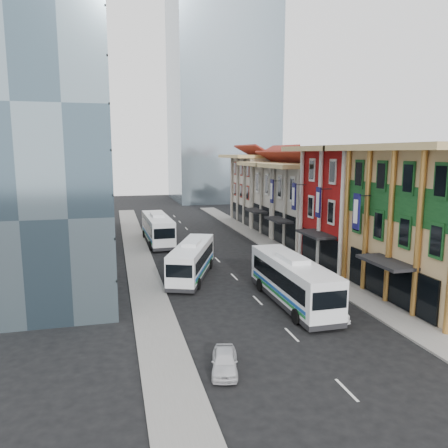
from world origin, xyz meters
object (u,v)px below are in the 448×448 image
object	(u,v)px
bus_right	(292,280)
sedan_right	(322,309)
shophouse_tan	(436,226)
sedan_left	(225,361)
office_tower	(42,117)
bus_left_far	(158,228)
bus_left_near	(192,259)

from	to	relation	value
bus_right	sedan_right	size ratio (longest dim) A/B	2.86
shophouse_tan	sedan_right	distance (m)	12.16
shophouse_tan	sedan_left	bearing A→B (deg)	-158.63
office_tower	bus_left_far	bearing A→B (deg)	50.52
office_tower	bus_right	world-z (taller)	office_tower
bus_right	sedan_right	xyz separation A→B (m)	(0.84, -3.54, -1.26)
bus_left_far	sedan_left	world-z (taller)	bus_left_far
shophouse_tan	sedan_right	xyz separation A→B (m)	(-10.77, -1.94, -5.29)
bus_right	sedan_left	world-z (taller)	bus_right
bus_left_near	bus_right	xyz separation A→B (m)	(6.35, -9.28, 0.17)
bus_left_far	bus_right	xyz separation A→B (m)	(7.89, -26.36, -0.04)
office_tower	bus_left_near	bearing A→B (deg)	-13.46
shophouse_tan	bus_left_far	size ratio (longest dim) A/B	1.12
bus_left_far	sedan_right	distance (m)	31.18
office_tower	sedan_right	size ratio (longest dim) A/B	7.01
shophouse_tan	bus_right	distance (m)	12.40
bus_left_far	sedan_right	world-z (taller)	bus_left_far
sedan_right	bus_left_near	bearing A→B (deg)	107.28
bus_left_near	sedan_left	size ratio (longest dim) A/B	3.19
bus_left_far	sedan_left	xyz separation A→B (m)	(0.00, -35.59, -1.41)
sedan_left	bus_left_near	bearing A→B (deg)	99.40
sedan_left	sedan_right	size ratio (longest dim) A/B	0.82
office_tower	sedan_left	bearing A→B (deg)	-62.00
shophouse_tan	sedan_left	xyz separation A→B (m)	(-19.50, -7.63, -5.40)
bus_right	bus_left_near	bearing A→B (deg)	124.24
bus_right	bus_left_far	bearing A→B (deg)	106.48
office_tower	sedan_right	xyz separation A→B (m)	(20.23, -15.94, -14.29)
shophouse_tan	office_tower	bearing A→B (deg)	155.70
bus_left_far	bus_right	distance (m)	27.51
bus_right	sedan_left	distance (m)	12.22
office_tower	bus_left_far	xyz separation A→B (m)	(11.50, 13.96, -13.00)
bus_left_far	sedan_right	bearing A→B (deg)	-75.51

